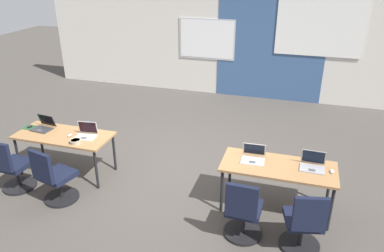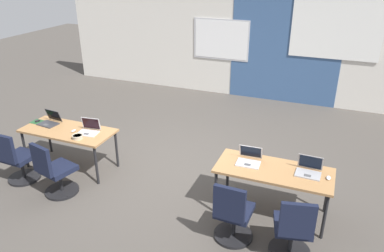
% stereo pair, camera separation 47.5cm
% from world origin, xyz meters
% --- Properties ---
extents(ground_plane, '(24.00, 24.00, 0.00)m').
position_xyz_m(ground_plane, '(0.00, 0.00, 0.00)').
color(ground_plane, '#47423D').
extents(back_wall_assembly, '(10.00, 0.27, 2.80)m').
position_xyz_m(back_wall_assembly, '(0.04, 4.20, 1.41)').
color(back_wall_assembly, silver).
rests_on(back_wall_assembly, ground).
extents(desk_near_left, '(1.60, 0.70, 0.72)m').
position_xyz_m(desk_near_left, '(-1.75, -0.60, 0.66)').
color(desk_near_left, '#A37547').
rests_on(desk_near_left, ground).
extents(desk_near_right, '(1.60, 0.70, 0.72)m').
position_xyz_m(desk_near_right, '(1.75, -0.60, 0.66)').
color(desk_near_right, '#A37547').
rests_on(desk_near_right, ground).
extents(laptop_near_right_inner, '(0.34, 0.32, 0.23)m').
position_xyz_m(laptop_near_right_inner, '(1.38, -0.54, 0.77)').
color(laptop_near_right_inner, silver).
rests_on(laptop_near_right_inner, desk_near_right).
extents(chair_near_right_inner, '(0.52, 0.55, 0.92)m').
position_xyz_m(chair_near_right_inner, '(1.40, -1.37, 0.38)').
color(chair_near_right_inner, black).
rests_on(chair_near_right_inner, ground).
extents(laptop_near_left_inner, '(0.36, 0.31, 0.24)m').
position_xyz_m(laptop_near_left_inner, '(-1.34, -0.56, 0.77)').
color(laptop_near_left_inner, silver).
rests_on(laptop_near_left_inner, desk_near_left).
extents(mouse_near_left_inner, '(0.07, 0.11, 0.03)m').
position_xyz_m(mouse_near_left_inner, '(-1.61, -0.63, 0.74)').
color(mouse_near_left_inner, '#B2B2B7').
rests_on(mouse_near_left_inner, desk_near_left).
extents(chair_near_left_inner, '(0.53, 0.58, 0.92)m').
position_xyz_m(chair_near_left_inner, '(-1.42, -1.38, 0.38)').
color(chair_near_left_inner, black).
rests_on(chair_near_left_inner, ground).
extents(laptop_near_right_end, '(0.34, 0.29, 0.23)m').
position_xyz_m(laptop_near_right_end, '(2.20, -0.52, 0.77)').
color(laptop_near_right_end, '#9E9EA3').
rests_on(laptop_near_right_end, desk_near_right).
extents(mouse_near_right_end, '(0.06, 0.10, 0.03)m').
position_xyz_m(mouse_near_right_end, '(2.46, -0.57, 0.74)').
color(mouse_near_right_end, silver).
rests_on(mouse_near_right_end, desk_near_right).
extents(chair_near_right_end, '(0.53, 0.58, 0.92)m').
position_xyz_m(chair_near_right_end, '(2.15, -1.39, 0.38)').
color(chair_near_right_end, black).
rests_on(chair_near_right_end, ground).
extents(laptop_near_left_end, '(0.36, 0.34, 0.23)m').
position_xyz_m(laptop_near_left_end, '(-2.20, -0.51, 0.77)').
color(laptop_near_left_end, '#333338').
rests_on(laptop_near_left_end, desk_near_left).
extents(mousepad_near_left_end, '(0.22, 0.19, 0.00)m').
position_xyz_m(mousepad_near_left_end, '(-2.46, -0.53, 0.72)').
color(mousepad_near_left_end, '#23512D').
rests_on(mousepad_near_left_end, desk_near_left).
extents(mouse_near_left_end, '(0.09, 0.11, 0.03)m').
position_xyz_m(mouse_near_left_end, '(-2.46, -0.53, 0.74)').
color(mouse_near_left_end, black).
rests_on(mouse_near_left_end, mousepad_near_left_end).
extents(chair_near_left_end, '(0.52, 0.55, 0.92)m').
position_xyz_m(chair_near_left_end, '(-2.25, -1.31, 0.38)').
color(chair_near_left_end, black).
rests_on(chair_near_left_end, ground).
extents(snack_bowl, '(0.18, 0.18, 0.06)m').
position_xyz_m(snack_bowl, '(-1.38, -0.82, 0.76)').
color(snack_bowl, tan).
rests_on(snack_bowl, desk_near_left).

